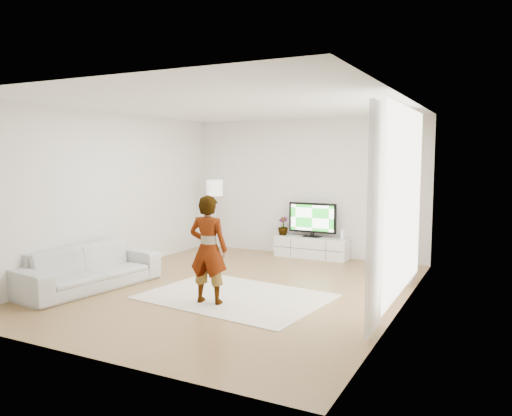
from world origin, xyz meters
The scene contains 17 objects.
floor centered at (0.00, 0.00, 0.00)m, with size 6.00×6.00×0.00m, color #A27E49.
ceiling centered at (0.00, 0.00, 2.80)m, with size 6.00×6.00×0.00m, color white.
wall_left centered at (-2.50, 0.00, 1.40)m, with size 0.02×6.00×2.80m, color silver.
wall_right centered at (2.50, 0.00, 1.40)m, with size 0.02×6.00×2.80m, color silver.
wall_back centered at (0.00, 3.00, 1.40)m, with size 5.00×0.02×2.80m, color silver.
wall_front centered at (0.00, -3.00, 1.40)m, with size 5.00×0.02×2.80m, color silver.
window centered at (2.48, 0.30, 1.45)m, with size 0.01×2.60×2.50m, color white.
curtain_near centered at (2.40, -1.00, 1.35)m, with size 0.04×0.70×2.60m, color white.
curtain_far centered at (2.40, 1.60, 1.35)m, with size 0.04×0.70×2.60m, color white.
media_console centered at (0.24, 2.76, 0.21)m, with size 1.49×0.42×0.42m.
television centered at (0.24, 2.79, 0.79)m, with size 0.99×0.20×0.69m.
game_console centered at (0.89, 2.76, 0.52)m, with size 0.06×0.16×0.21m.
potted_plant centered at (-0.40, 2.77, 0.61)m, with size 0.21×0.21×0.38m, color #3F7238.
rug centered at (0.24, -0.40, 0.01)m, with size 2.56×1.84×0.01m, color beige.
player centered at (0.06, -0.84, 0.77)m, with size 0.55×0.36×1.51m, color #334772.
sofa centered at (-2.02, -1.01, 0.33)m, with size 2.23×0.87×0.65m, color #B3B2AE.
floor_lamp centered at (-1.81, 2.39, 1.31)m, with size 0.34×0.34×1.55m.
Camera 1 is at (3.70, -6.60, 2.05)m, focal length 35.00 mm.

